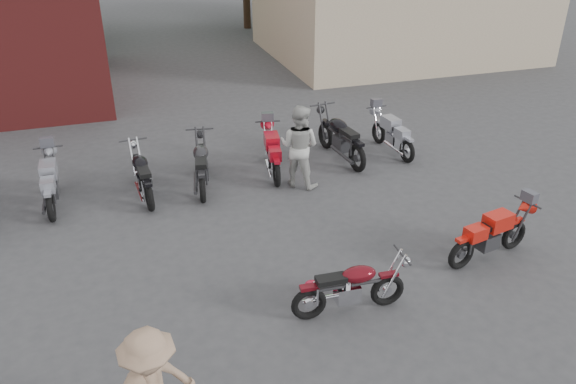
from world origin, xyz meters
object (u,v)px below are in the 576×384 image
object	(u,v)px
row_bike_5	(340,135)
row_bike_6	(392,132)
person_light	(299,146)
vintage_motorcycle	(352,284)
helmet	(312,287)
sportbike	(492,233)
row_bike_2	(142,172)
row_bike_1	(50,181)
row_bike_4	(272,151)
row_bike_3	(201,162)

from	to	relation	value
row_bike_5	row_bike_6	bearing A→B (deg)	-97.30
person_light	row_bike_6	world-z (taller)	person_light
vintage_motorcycle	helmet	xyz separation A→B (m)	(-0.42, 0.60, -0.39)
sportbike	helmet	size ratio (longest dim) A/B	6.80
helmet	row_bike_2	world-z (taller)	row_bike_2
row_bike_1	row_bike_2	size ratio (longest dim) A/B	0.99
row_bike_2	row_bike_6	distance (m)	6.20
helmet	row_bike_5	distance (m)	5.51
row_bike_1	row_bike_2	xyz separation A→B (m)	(1.84, -0.16, 0.01)
row_bike_4	row_bike_6	xyz separation A→B (m)	(3.21, 0.26, -0.01)
vintage_motorcycle	sportbike	xyz separation A→B (m)	(2.93, 0.61, 0.01)
sportbike	row_bike_3	size ratio (longest dim) A/B	0.90
row_bike_1	row_bike_6	xyz separation A→B (m)	(8.02, 0.35, -0.01)
sportbike	row_bike_1	size ratio (longest dim) A/B	0.95
sportbike	helmet	xyz separation A→B (m)	(-3.35, -0.01, -0.40)
sportbike	row_bike_2	size ratio (longest dim) A/B	0.94
row_bike_3	row_bike_5	xyz separation A→B (m)	(3.49, 0.46, 0.05)
row_bike_6	helmet	bearing A→B (deg)	136.23
row_bike_2	row_bike_3	world-z (taller)	row_bike_3
sportbike	row_bike_1	xyz separation A→B (m)	(-7.44, 4.50, 0.03)
helmet	row_bike_2	size ratio (longest dim) A/B	0.14
helmet	person_light	size ratio (longest dim) A/B	0.14
sportbike	row_bike_3	bearing A→B (deg)	123.09
vintage_motorcycle	row_bike_1	xyz separation A→B (m)	(-4.51, 5.11, 0.03)
row_bike_5	row_bike_3	bearing A→B (deg)	91.02
row_bike_2	row_bike_4	distance (m)	2.98
person_light	row_bike_4	distance (m)	0.95
row_bike_1	row_bike_5	bearing A→B (deg)	-87.24
helmet	row_bike_1	xyz separation A→B (m)	(-4.09, 4.51, 0.42)
sportbike	row_bike_6	world-z (taller)	row_bike_6
helmet	row_bike_3	world-z (taller)	row_bike_3
row_bike_2	helmet	bearing A→B (deg)	-157.28
vintage_motorcycle	row_bike_1	distance (m)	6.81
sportbike	row_bike_5	xyz separation A→B (m)	(-0.82, 4.87, 0.11)
vintage_motorcycle	helmet	size ratio (longest dim) A/B	6.73
vintage_motorcycle	row_bike_3	bearing A→B (deg)	108.27
helmet	row_bike_6	bearing A→B (deg)	51.03
row_bike_1	row_bike_2	bearing A→B (deg)	-95.21
row_bike_1	helmet	bearing A→B (deg)	-138.16
sportbike	person_light	size ratio (longest dim) A/B	0.96
person_light	row_bike_5	size ratio (longest dim) A/B	0.86
row_bike_6	sportbike	bearing A→B (deg)	168.38
row_bike_3	person_light	bearing A→B (deg)	-96.50
vintage_motorcycle	row_bike_5	world-z (taller)	row_bike_5
row_bike_4	row_bike_6	size ratio (longest dim) A/B	1.03
vintage_motorcycle	row_bike_6	bearing A→B (deg)	60.02
sportbike	row_bike_2	bearing A→B (deg)	130.83
row_bike_1	row_bike_6	size ratio (longest dim) A/B	1.03
row_bike_3	row_bike_4	xyz separation A→B (m)	(1.69, 0.19, -0.03)
row_bike_2	row_bike_3	bearing A→B (deg)	-92.23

